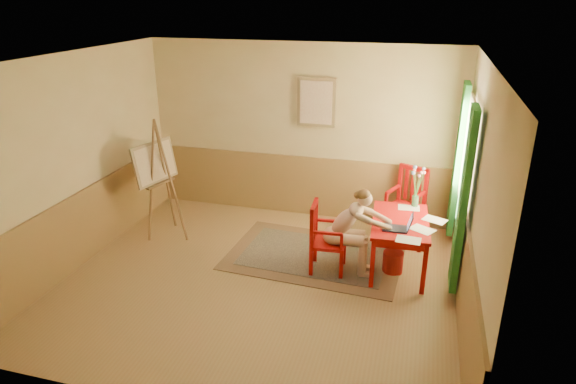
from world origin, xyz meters
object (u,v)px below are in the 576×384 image
(table, at_px, (400,226))
(chair_left, at_px, (325,238))
(easel, at_px, (157,168))
(figure, at_px, (351,228))
(laptop, at_px, (400,226))
(chair_back, at_px, (407,203))

(table, xyz_separation_m, chair_left, (-0.94, -0.29, -0.15))
(table, relative_size, easel, 0.68)
(chair_left, distance_m, figure, 0.37)
(figure, height_order, laptop, figure)
(table, relative_size, laptop, 3.35)
(figure, xyz_separation_m, laptop, (0.62, -0.02, 0.11))
(chair_left, distance_m, easel, 2.73)
(figure, height_order, easel, easel)
(chair_back, height_order, laptop, chair_back)
(laptop, bearing_deg, figure, 178.06)
(chair_back, bearing_deg, easel, -165.59)
(chair_back, bearing_deg, table, -91.99)
(chair_left, height_order, laptop, chair_left)
(table, height_order, chair_left, chair_left)
(chair_left, relative_size, chair_back, 0.90)
(laptop, bearing_deg, chair_left, -179.33)
(table, height_order, easel, easel)
(table, relative_size, figure, 1.04)
(chair_left, height_order, easel, easel)
(figure, bearing_deg, chair_back, 64.07)
(chair_back, xyz_separation_m, easel, (-3.61, -0.93, 0.54))
(table, distance_m, laptop, 0.31)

